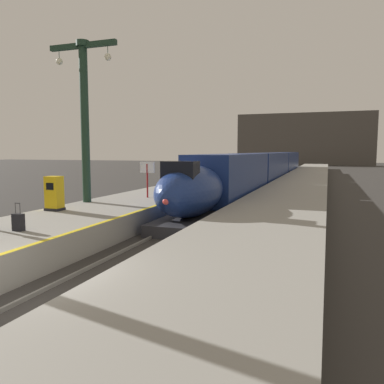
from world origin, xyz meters
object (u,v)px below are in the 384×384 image
(station_column_mid, at_px, (84,106))
(rolling_suitcase, at_px, (18,222))
(highspeed_train_main, at_px, (265,168))
(passenger_far_waiting, at_px, (174,174))
(departure_info_board, at_px, (147,172))
(passenger_mid_platform, at_px, (188,178))
(ticket_machine_yellow, at_px, (54,195))

(station_column_mid, distance_m, rolling_suitcase, 9.07)
(highspeed_train_main, height_order, rolling_suitcase, highspeed_train_main)
(rolling_suitcase, bearing_deg, passenger_far_waiting, 94.01)
(rolling_suitcase, xyz_separation_m, departure_info_board, (-0.02, 10.21, 1.20))
(rolling_suitcase, bearing_deg, departure_info_board, 90.12)
(passenger_mid_platform, distance_m, ticket_machine_yellow, 9.51)
(highspeed_train_main, height_order, passenger_mid_platform, highspeed_train_main)
(passenger_far_waiting, relative_size, rolling_suitcase, 1.72)
(passenger_far_waiting, bearing_deg, passenger_mid_platform, -57.32)
(departure_info_board, bearing_deg, highspeed_train_main, 80.44)
(passenger_far_waiting, relative_size, ticket_machine_yellow, 1.06)
(ticket_machine_yellow, xyz_separation_m, departure_info_board, (1.89, 5.97, 0.77))
(passenger_mid_platform, height_order, passenger_far_waiting, same)
(highspeed_train_main, relative_size, passenger_far_waiting, 33.43)
(passenger_mid_platform, bearing_deg, ticket_machine_yellow, -110.97)
(station_column_mid, xyz_separation_m, departure_info_board, (2.24, 2.89, -3.66))
(station_column_mid, bearing_deg, rolling_suitcase, -72.86)
(station_column_mid, relative_size, ticket_machine_yellow, 5.32)
(highspeed_train_main, distance_m, passenger_far_waiting, 15.40)
(passenger_far_waiting, height_order, ticket_machine_yellow, passenger_far_waiting)
(station_column_mid, relative_size, departure_info_board, 4.01)
(passenger_far_waiting, distance_m, departure_info_board, 7.25)
(station_column_mid, relative_size, passenger_far_waiting, 5.03)
(passenger_mid_platform, relative_size, passenger_far_waiting, 1.00)
(rolling_suitcase, relative_size, ticket_machine_yellow, 0.61)
(passenger_far_waiting, distance_m, rolling_suitcase, 17.41)
(rolling_suitcase, bearing_deg, ticket_machine_yellow, 114.21)
(station_column_mid, distance_m, ticket_machine_yellow, 5.40)
(departure_info_board, bearing_deg, passenger_mid_platform, 62.44)
(station_column_mid, distance_m, passenger_mid_platform, 8.07)
(passenger_mid_platform, height_order, ticket_machine_yellow, passenger_mid_platform)
(highspeed_train_main, xyz_separation_m, departure_info_board, (-3.66, -21.75, 0.60))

